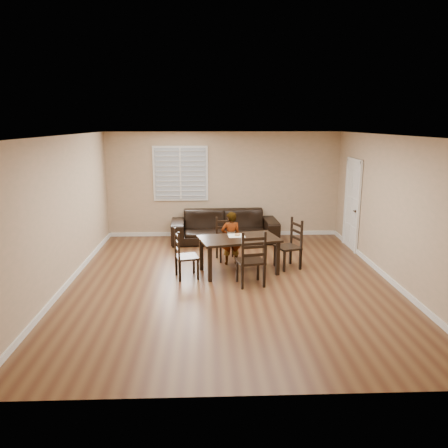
{
  "coord_description": "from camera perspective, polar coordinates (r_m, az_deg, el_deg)",
  "views": [
    {
      "loc": [
        -0.42,
        -7.71,
        2.92
      ],
      "look_at": [
        -0.1,
        0.52,
        1.0
      ],
      "focal_mm": 35.0,
      "sensor_mm": 36.0,
      "label": 1
    }
  ],
  "objects": [
    {
      "name": "ground",
      "position": [
        8.25,
        0.84,
        -7.6
      ],
      "size": [
        7.0,
        7.0,
        0.0
      ],
      "primitive_type": "plane",
      "color": "brown",
      "rests_on": "ground"
    },
    {
      "name": "room",
      "position": [
        7.98,
        1.07,
        5.09
      ],
      "size": [
        6.04,
        7.04,
        2.72
      ],
      "color": "tan",
      "rests_on": "ground"
    },
    {
      "name": "dining_table",
      "position": [
        8.59,
        1.97,
        -2.39
      ],
      "size": [
        1.68,
        1.19,
        0.71
      ],
      "rotation": [
        0.0,
        0.0,
        0.24
      ],
      "color": "black",
      "rests_on": "ground"
    },
    {
      "name": "chair_near",
      "position": [
        9.54,
        0.19,
        -2.07
      ],
      "size": [
        0.49,
        0.47,
        0.93
      ],
      "rotation": [
        0.0,
        0.0,
        0.22
      ],
      "color": "black",
      "rests_on": "ground"
    },
    {
      "name": "chair_far",
      "position": [
        7.89,
        3.75,
        -4.97
      ],
      "size": [
        0.54,
        0.52,
        1.05
      ],
      "rotation": [
        0.0,
        0.0,
        3.32
      ],
      "color": "black",
      "rests_on": "ground"
    },
    {
      "name": "chair_left",
      "position": [
        8.37,
        -5.66,
        -4.21
      ],
      "size": [
        0.49,
        0.52,
        0.96
      ],
      "rotation": [
        0.0,
        0.0,
        1.81
      ],
      "color": "black",
      "rests_on": "ground"
    },
    {
      "name": "chair_right",
      "position": [
        9.06,
        9.01,
        -2.79
      ],
      "size": [
        0.56,
        0.57,
        1.02
      ],
      "rotation": [
        0.0,
        0.0,
        -1.23
      ],
      "color": "black",
      "rests_on": "ground"
    },
    {
      "name": "child",
      "position": [
        9.11,
        0.9,
        -1.86
      ],
      "size": [
        0.44,
        0.32,
        1.13
      ],
      "primitive_type": "imported",
      "rotation": [
        0.0,
        0.0,
        3.26
      ],
      "color": "gray",
      "rests_on": "ground"
    },
    {
      "name": "napkin",
      "position": [
        8.72,
        1.63,
        -1.52
      ],
      "size": [
        0.35,
        0.35,
        0.0
      ],
      "primitive_type": "cube",
      "rotation": [
        0.0,
        0.0,
        0.06
      ],
      "color": "beige",
      "rests_on": "dining_table"
    },
    {
      "name": "donut",
      "position": [
        8.72,
        1.75,
        -1.37
      ],
      "size": [
        0.11,
        0.11,
        0.04
      ],
      "color": "#CE884A",
      "rests_on": "napkin"
    },
    {
      "name": "sofa",
      "position": [
        10.91,
        0.07,
        -0.31
      ],
      "size": [
        2.69,
        1.14,
        0.77
      ],
      "primitive_type": "imported",
      "rotation": [
        0.0,
        0.0,
        0.04
      ],
      "color": "black",
      "rests_on": "ground"
    }
  ]
}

